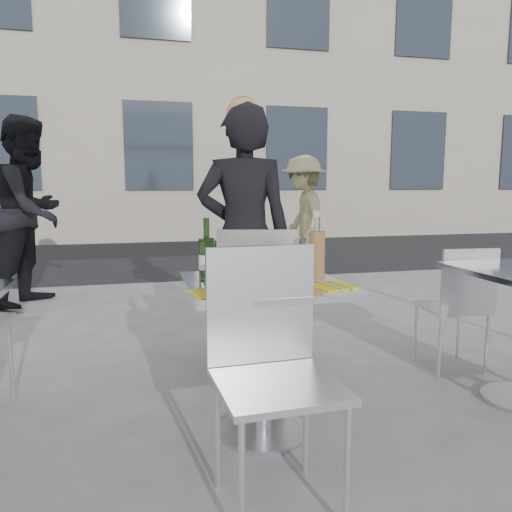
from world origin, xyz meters
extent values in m
plane|color=slate|center=(0.00, 0.00, 0.00)|extent=(80.00, 80.00, 0.00)
cube|color=black|center=(0.00, 6.50, 0.00)|extent=(24.00, 5.00, 0.00)
cube|color=#A09585|center=(0.00, 10.00, 5.00)|extent=(24.00, 3.00, 10.00)
cylinder|color=#B7BABF|center=(0.00, 0.00, 0.01)|extent=(0.44, 0.44, 0.02)
cylinder|color=#B7BABF|center=(0.00, 0.00, 0.37)|extent=(0.07, 0.07, 0.72)
cube|color=silver|center=(0.00, 0.00, 0.73)|extent=(0.72, 0.72, 0.03)
cylinder|color=silver|center=(0.34, 0.69, 0.23)|extent=(0.02, 0.02, 0.47)
cylinder|color=silver|center=(-0.03, 0.78, 0.23)|extent=(0.02, 0.02, 0.47)
cylinder|color=silver|center=(0.25, 0.32, 0.23)|extent=(0.02, 0.02, 0.47)
cylinder|color=silver|center=(-0.12, 0.42, 0.23)|extent=(0.02, 0.02, 0.47)
cube|color=silver|center=(0.11, 0.55, 0.48)|extent=(0.53, 0.53, 0.03)
cube|color=silver|center=(0.06, 0.34, 0.73)|extent=(0.43, 0.13, 0.47)
cylinder|color=silver|center=(-0.27, -0.76, 0.23)|extent=(0.02, 0.02, 0.47)
cylinder|color=silver|center=(0.10, -0.74, 0.23)|extent=(0.02, 0.02, 0.47)
cylinder|color=silver|center=(-0.29, -0.38, 0.23)|extent=(0.02, 0.02, 0.47)
cylinder|color=silver|center=(0.08, -0.37, 0.23)|extent=(0.02, 0.02, 0.47)
cube|color=silver|center=(-0.09, -0.56, 0.48)|extent=(0.46, 0.46, 0.03)
cube|color=silver|center=(-0.10, -0.35, 0.73)|extent=(0.44, 0.04, 0.47)
cylinder|color=silver|center=(-1.27, 0.73, 0.23)|extent=(0.02, 0.02, 0.47)
cylinder|color=silver|center=(1.58, 0.70, 0.20)|extent=(0.02, 0.02, 0.40)
cylinder|color=silver|center=(1.27, 0.73, 0.20)|extent=(0.02, 0.02, 0.40)
cylinder|color=silver|center=(1.56, 0.39, 0.20)|extent=(0.02, 0.02, 0.40)
cylinder|color=silver|center=(1.24, 0.41, 0.20)|extent=(0.02, 0.02, 0.40)
cube|color=silver|center=(1.41, 0.56, 0.41)|extent=(0.40, 0.40, 0.02)
cube|color=silver|center=(1.40, 0.37, 0.62)|extent=(0.37, 0.05, 0.40)
imported|color=black|center=(0.13, 1.00, 0.86)|extent=(0.71, 0.55, 1.71)
imported|color=black|center=(-1.57, 3.17, 0.93)|extent=(0.99, 1.10, 1.87)
imported|color=#979261|center=(1.54, 3.85, 0.79)|extent=(0.65, 1.05, 1.57)
cylinder|color=#D6AB53|center=(-0.03, -0.14, 0.76)|extent=(0.36, 0.36, 0.02)
cylinder|color=#CAB982|center=(-0.03, -0.14, 0.77)|extent=(0.31, 0.31, 0.00)
cylinder|color=white|center=(0.10, 0.21, 0.76)|extent=(0.32, 0.32, 0.01)
cylinder|color=#D6AB53|center=(0.10, 0.21, 0.77)|extent=(0.28, 0.28, 0.02)
cylinder|color=#CAB982|center=(0.10, 0.21, 0.78)|extent=(0.24, 0.24, 0.00)
cylinder|color=white|center=(0.01, 0.07, 0.76)|extent=(0.22, 0.22, 0.01)
ellipsoid|color=#206D1B|center=(0.01, 0.07, 0.80)|extent=(0.15, 0.15, 0.08)
sphere|color=#B21914|center=(0.05, 0.09, 0.81)|extent=(0.03, 0.03, 0.03)
cylinder|color=#27501E|center=(-0.25, 0.08, 0.85)|extent=(0.07, 0.07, 0.20)
cone|color=#27501E|center=(-0.25, 0.08, 0.95)|extent=(0.07, 0.07, 0.03)
cylinder|color=#27501E|center=(-0.25, 0.08, 0.99)|extent=(0.03, 0.03, 0.10)
cylinder|color=silver|center=(-0.25, 0.08, 0.84)|extent=(0.07, 0.08, 0.07)
cylinder|color=tan|center=(0.30, 0.09, 0.86)|extent=(0.08, 0.08, 0.22)
cylinder|color=white|center=(0.30, 0.09, 1.00)|extent=(0.03, 0.03, 0.08)
cylinder|color=white|center=(0.14, 0.09, 0.80)|extent=(0.06, 0.06, 0.09)
cylinder|color=silver|center=(0.14, 0.09, 0.85)|extent=(0.06, 0.06, 0.02)
cylinder|color=white|center=(-0.07, 0.10, 0.75)|extent=(0.06, 0.06, 0.00)
cylinder|color=white|center=(-0.07, 0.10, 0.80)|extent=(0.01, 0.01, 0.09)
ellipsoid|color=white|center=(-0.07, 0.10, 0.86)|extent=(0.07, 0.07, 0.08)
ellipsoid|color=#F9F8AF|center=(-0.07, 0.10, 0.85)|extent=(0.05, 0.05, 0.05)
cylinder|color=white|center=(-0.01, 0.04, 0.75)|extent=(0.06, 0.06, 0.00)
cylinder|color=white|center=(-0.01, 0.04, 0.80)|extent=(0.01, 0.01, 0.09)
ellipsoid|color=white|center=(-0.01, 0.04, 0.86)|extent=(0.07, 0.07, 0.08)
ellipsoid|color=#F9F8AF|center=(-0.01, 0.04, 0.85)|extent=(0.05, 0.05, 0.05)
cylinder|color=white|center=(0.11, -0.03, 0.75)|extent=(0.06, 0.06, 0.00)
cylinder|color=white|center=(0.11, -0.03, 0.80)|extent=(0.01, 0.01, 0.09)
ellipsoid|color=white|center=(0.11, -0.03, 0.86)|extent=(0.07, 0.07, 0.08)
ellipsoid|color=#4F0B14|center=(0.11, -0.03, 0.85)|extent=(0.05, 0.05, 0.05)
cylinder|color=white|center=(0.15, 0.11, 0.75)|extent=(0.06, 0.06, 0.00)
cylinder|color=white|center=(0.15, 0.11, 0.80)|extent=(0.01, 0.01, 0.09)
ellipsoid|color=white|center=(0.15, 0.11, 0.86)|extent=(0.07, 0.07, 0.08)
ellipsoid|color=#4F0B14|center=(0.15, 0.11, 0.85)|extent=(0.05, 0.05, 0.05)
cube|color=yellow|center=(-0.27, -0.18, 0.75)|extent=(0.23, 0.23, 0.00)
cube|color=#B7BABF|center=(-0.29, -0.18, 0.76)|extent=(0.07, 0.20, 0.00)
cube|color=#B7BABF|center=(-0.24, -0.18, 0.76)|extent=(0.06, 0.17, 0.00)
cube|color=yellow|center=(0.27, -0.18, 0.75)|extent=(0.22, 0.22, 0.00)
cube|color=#B7BABF|center=(0.25, -0.18, 0.76)|extent=(0.06, 0.20, 0.00)
cube|color=#B7BABF|center=(0.30, -0.18, 0.76)|extent=(0.05, 0.18, 0.00)
camera|label=1|loc=(-0.58, -2.21, 1.19)|focal=35.00mm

